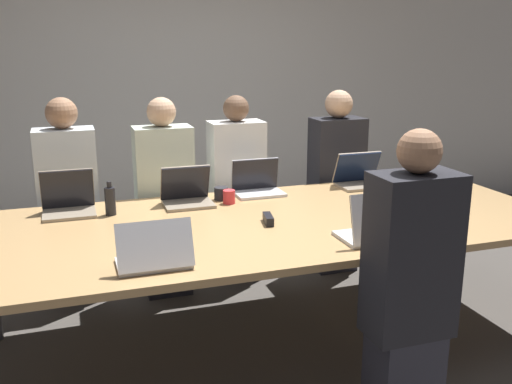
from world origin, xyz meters
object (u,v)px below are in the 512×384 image
person_far_midleft (165,202)px  laptop_far_midleft (187,193)px  laptop_far_center (257,184)px  person_far_left (69,205)px  person_far_center (237,193)px  person_far_right (336,185)px  laptop_near_left (154,254)px  laptop_far_right (359,176)px  stapler (268,219)px  cup_far_center (221,194)px  person_near_midright (410,286)px  laptop_near_midright (373,228)px  laptop_far_left (68,201)px  bottle_far_left (110,201)px  cup_far_midleft (229,197)px

person_far_midleft → laptop_far_midleft: bearing=-79.6°
laptop_far_center → person_far_left: size_ratio=0.23×
laptop_far_center → person_far_center: bearing=94.4°
person_far_right → laptop_near_left: size_ratio=4.18×
laptop_far_right → laptop_near_left: bearing=-146.5°
person_far_center → person_far_midleft: size_ratio=0.99×
stapler → cup_far_center: bearing=112.6°
person_near_midright → laptop_far_midleft: (-0.75, 1.39, 0.16)m
stapler → person_far_center: bearing=93.8°
person_far_midleft → laptop_near_midright: bearing=-59.3°
laptop_far_left → bottle_far_left: bearing=-26.4°
cup_far_center → laptop_near_midright: bearing=-63.0°
person_near_midright → cup_far_midleft: (-0.49, 1.32, 0.13)m
cup_far_center → laptop_far_midleft: (-0.24, -0.03, 0.03)m
laptop_far_right → stapler: bearing=-145.9°
cup_far_midleft → cup_far_center: bearing=103.7°
laptop_far_left → stapler: size_ratio=2.02×
cup_far_center → laptop_near_left: (-0.60, -1.05, 0.03)m
bottle_far_left → laptop_far_center: bearing=11.0°
cup_far_center → person_near_midright: person_near_midright is taller
laptop_far_center → person_far_left: bearing=161.8°
person_far_left → person_far_right: 2.01m
laptop_far_left → cup_far_midleft: (0.99, -0.10, -0.03)m
bottle_far_left → person_far_center: bearing=31.1°
laptop_far_center → laptop_far_left: laptop_far_left is taller
cup_far_midleft → stapler: cup_far_midleft is taller
person_far_left → cup_far_midleft: (0.98, -0.59, 0.12)m
stapler → person_far_right: bearing=57.4°
laptop_far_center → person_far_right: bearing=23.0°
bottle_far_left → laptop_near_left: 0.94m
laptop_near_left → laptop_far_midleft: 1.08m
stapler → laptop_far_center: bearing=87.3°
laptop_far_center → person_far_center: 0.42m
laptop_far_midleft → person_far_midleft: person_far_midleft is taller
bottle_far_left → laptop_far_right: (1.77, 0.16, -0.02)m
cup_far_center → laptop_far_left: bearing=179.9°
cup_far_center → laptop_near_midright: 1.18m
laptop_near_midright → cup_far_midleft: size_ratio=3.49×
laptop_far_left → laptop_near_left: 1.11m
laptop_far_right → person_far_midleft: bearing=166.3°
laptop_near_midright → stapler: bearing=-48.8°
laptop_near_midright → person_near_midright: (-0.02, -0.38, -0.16)m
laptop_far_midleft → cup_far_center: bearing=8.4°
laptop_far_midleft → cup_far_midleft: size_ratio=3.58×
person_far_midleft → stapler: size_ratio=9.18×
laptop_near_midright → cup_far_midleft: (-0.51, 0.95, -0.03)m
laptop_near_midright → laptop_far_center: bearing=-77.2°
laptop_far_left → person_far_right: size_ratio=0.22×
stapler → laptop_near_left: bearing=-136.6°
person_far_left → person_near_midright: (1.48, -1.91, -0.01)m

